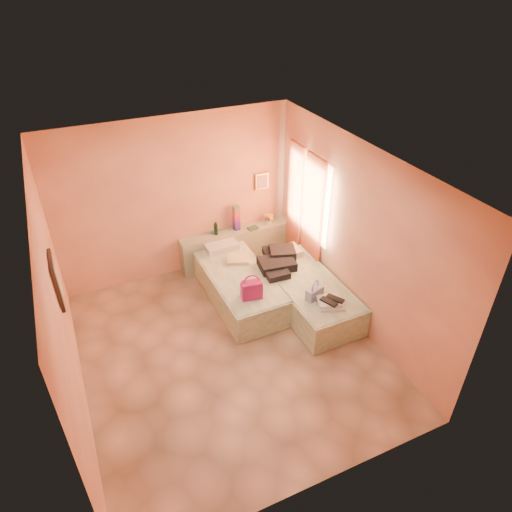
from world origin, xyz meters
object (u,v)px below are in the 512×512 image
(bed_right, at_px, (307,294))
(flower_vase, at_px, (269,218))
(green_book, at_px, (253,228))
(towel_stack, at_px, (331,303))
(water_bottle, at_px, (216,229))
(blue_handbag, at_px, (315,293))
(headboard_ledge, at_px, (236,246))
(bed_left, at_px, (239,286))
(magenta_handbag, at_px, (251,289))

(bed_right, distance_m, flower_vase, 1.75)
(bed_right, xyz_separation_m, flower_vase, (0.13, 1.67, 0.52))
(green_book, bearing_deg, towel_stack, -95.87)
(water_bottle, bearing_deg, blue_handbag, -69.89)
(headboard_ledge, xyz_separation_m, bed_left, (-0.38, -1.05, -0.08))
(green_book, relative_size, towel_stack, 0.52)
(headboard_ledge, bearing_deg, flower_vase, -2.57)
(magenta_handbag, xyz_separation_m, towel_stack, (0.97, -0.66, -0.10))
(bed_right, bearing_deg, magenta_handbag, 178.17)
(magenta_handbag, relative_size, towel_stack, 0.89)
(headboard_ledge, bearing_deg, water_bottle, 177.96)
(headboard_ledge, distance_m, water_bottle, 0.57)
(blue_handbag, bearing_deg, headboard_ledge, 83.61)
(water_bottle, xyz_separation_m, magenta_handbag, (-0.07, -1.70, -0.12))
(water_bottle, bearing_deg, headboard_ledge, -2.04)
(water_bottle, distance_m, magenta_handbag, 1.70)
(bed_left, bearing_deg, magenta_handbag, -96.42)
(magenta_handbag, bearing_deg, bed_left, 94.21)
(water_bottle, xyz_separation_m, green_book, (0.67, -0.09, -0.10))
(blue_handbag, bearing_deg, water_bottle, 92.70)
(water_bottle, height_order, green_book, water_bottle)
(green_book, bearing_deg, flower_vase, -3.43)
(green_book, distance_m, magenta_handbag, 1.77)
(bed_right, height_order, green_book, green_book)
(bed_left, relative_size, blue_handbag, 7.10)
(bed_right, relative_size, blue_handbag, 7.10)
(bed_left, distance_m, blue_handbag, 1.35)
(blue_handbag, height_order, towel_stack, blue_handbag)
(bed_right, height_order, magenta_handbag, magenta_handbag)
(magenta_handbag, bearing_deg, green_book, 74.88)
(bed_left, bearing_deg, towel_stack, -55.72)
(bed_right, relative_size, flower_vase, 8.36)
(flower_vase, bearing_deg, towel_stack, -92.88)
(bed_left, xyz_separation_m, magenta_handbag, (-0.06, -0.63, 0.40))
(blue_handbag, bearing_deg, bed_left, 109.47)
(magenta_handbag, bearing_deg, headboard_ledge, 85.26)
(bed_right, distance_m, water_bottle, 2.00)
(green_book, bearing_deg, bed_left, -136.72)
(bed_left, distance_m, bed_right, 1.11)
(flower_vase, height_order, towel_stack, flower_vase)
(headboard_ledge, xyz_separation_m, water_bottle, (-0.36, 0.01, 0.44))
(bed_left, relative_size, magenta_handbag, 6.44)
(blue_handbag, relative_size, towel_stack, 0.80)
(headboard_ledge, xyz_separation_m, flower_vase, (0.65, -0.03, 0.44))
(bed_right, distance_m, green_book, 1.69)
(headboard_ledge, xyz_separation_m, blue_handbag, (0.41, -2.09, 0.27))
(bed_left, xyz_separation_m, blue_handbag, (0.78, -1.04, 0.34))
(water_bottle, bearing_deg, bed_right, -62.58)
(green_book, bearing_deg, blue_handbag, -98.78)
(water_bottle, bearing_deg, towel_stack, -69.13)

